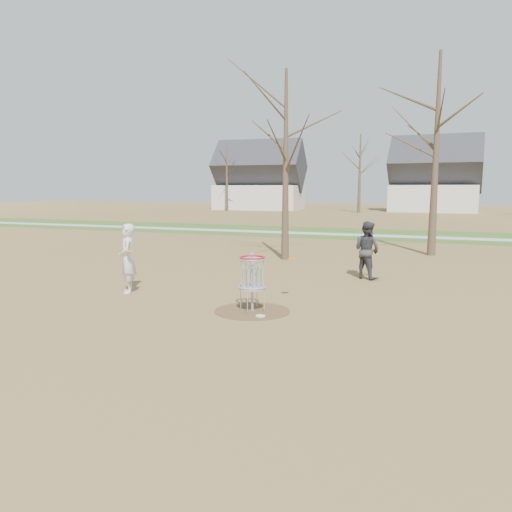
% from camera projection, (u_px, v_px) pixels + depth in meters
% --- Properties ---
extents(ground, '(160.00, 160.00, 0.00)m').
position_uv_depth(ground, '(252.00, 311.00, 11.80)').
color(ground, brown).
rests_on(ground, ground).
extents(green_band, '(160.00, 8.00, 0.01)m').
position_uv_depth(green_band, '(378.00, 234.00, 31.14)').
color(green_band, '#2D5119').
rests_on(green_band, ground).
extents(footpath, '(160.00, 1.50, 0.01)m').
position_uv_depth(footpath, '(376.00, 236.00, 30.22)').
color(footpath, '#9E9E99').
rests_on(footpath, green_band).
extents(dirt_circle, '(1.80, 1.80, 0.01)m').
position_uv_depth(dirt_circle, '(252.00, 311.00, 11.80)').
color(dirt_circle, '#47331E').
rests_on(dirt_circle, ground).
extents(player_standing, '(0.78, 0.84, 1.92)m').
position_uv_depth(player_standing, '(127.00, 258.00, 13.77)').
color(player_standing, silver).
rests_on(player_standing, ground).
extents(player_throwing, '(1.12, 1.04, 1.84)m').
position_uv_depth(player_throwing, '(367.00, 250.00, 15.91)').
color(player_throwing, '#333237').
rests_on(player_throwing, ground).
extents(disc_grounded, '(0.22, 0.22, 0.02)m').
position_uv_depth(disc_grounded, '(260.00, 316.00, 11.27)').
color(disc_grounded, white).
rests_on(disc_grounded, dirt_circle).
extents(discs_in_play, '(4.46, 1.22, 0.15)m').
position_uv_depth(discs_in_play, '(213.00, 255.00, 13.07)').
color(discs_in_play, orange).
rests_on(discs_in_play, ground).
extents(disc_golf_basket, '(0.64, 0.64, 1.35)m').
position_uv_depth(disc_golf_basket, '(252.00, 273.00, 11.67)').
color(disc_golf_basket, '#9EA3AD').
rests_on(disc_golf_basket, ground).
extents(bare_trees, '(52.62, 44.98, 9.00)m').
position_uv_depth(bare_trees, '(425.00, 159.00, 43.39)').
color(bare_trees, '#382B1E').
rests_on(bare_trees, ground).
extents(houses_row, '(56.51, 10.01, 7.26)m').
position_uv_depth(houses_row, '(455.00, 182.00, 58.16)').
color(houses_row, silver).
rests_on(houses_row, ground).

